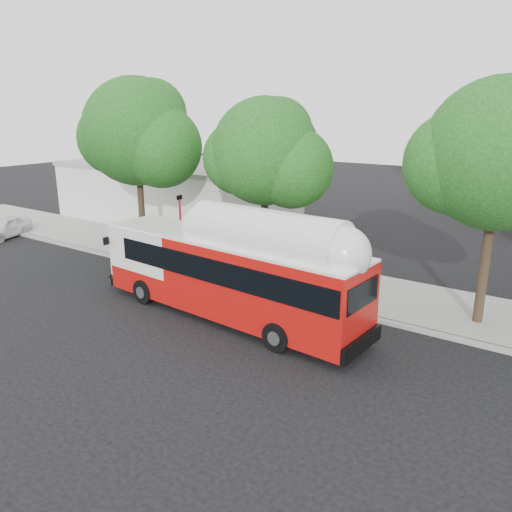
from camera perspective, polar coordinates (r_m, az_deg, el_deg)
The scene contains 10 objects.
ground at distance 19.87m, azimuth -6.30°, elevation -7.40°, with size 120.00×120.00×0.00m, color black.
sidewalk at distance 24.77m, azimuth 3.53°, elevation -2.26°, with size 60.00×5.00×0.15m, color gray.
curb_strip at distance 22.71m, azimuth 0.12°, elevation -4.00°, with size 60.00×0.30×0.15m, color gray.
red_curb_segment at distance 24.43m, azimuth -5.70°, elevation -2.57°, with size 10.00×0.32×0.16m, color #9E1111.
street_tree_left at distance 28.17m, azimuth -12.71°, elevation 13.20°, with size 6.67×5.80×9.74m.
street_tree_mid at distance 23.50m, azimuth 1.95°, elevation 11.31°, with size 5.75×5.00×8.62m.
low_commercial_bldg at distance 38.42m, azimuth -8.69°, elevation 7.48°, with size 16.20×10.20×4.25m.
transit_bus at distance 19.52m, azimuth -3.10°, elevation -2.33°, with size 12.65×3.39×3.70m.
parked_car at distance 36.12m, azimuth -26.80°, elevation 2.93°, with size 3.93×1.58×1.34m, color silver.
signal_pole at distance 25.67m, azimuth -8.58°, elevation 2.72°, with size 0.11×0.37×3.89m.
Camera 1 is at (12.03, -13.66, 7.99)m, focal length 35.00 mm.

